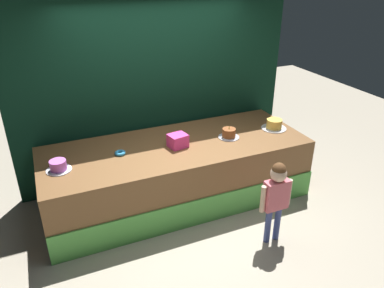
% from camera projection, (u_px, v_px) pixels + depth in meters
% --- Properties ---
extents(ground_plane, '(12.00, 12.00, 0.00)m').
position_uv_depth(ground_plane, '(196.00, 224.00, 4.58)').
color(ground_plane, '#ADA38E').
extents(stage_platform, '(3.41, 1.31, 0.81)m').
position_uv_depth(stage_platform, '(177.00, 172.00, 4.93)').
color(stage_platform, brown).
rests_on(stage_platform, ground_plane).
extents(curtain_backdrop, '(3.94, 0.08, 2.82)m').
position_uv_depth(curtain_backdrop, '(156.00, 84.00, 5.10)').
color(curtain_backdrop, black).
rests_on(curtain_backdrop, ground_plane).
extents(child_figure, '(0.39, 0.18, 1.02)m').
position_uv_depth(child_figure, '(276.00, 192.00, 4.04)').
color(child_figure, '#3F4C8C').
rests_on(child_figure, ground_plane).
extents(pink_box, '(0.26, 0.23, 0.17)m').
position_uv_depth(pink_box, '(178.00, 141.00, 4.67)').
color(pink_box, '#F03D9A').
rests_on(pink_box, stage_platform).
extents(donut, '(0.13, 0.13, 0.04)m').
position_uv_depth(donut, '(120.00, 153.00, 4.50)').
color(donut, '#3399D8').
rests_on(donut, stage_platform).
extents(cake_left, '(0.28, 0.28, 0.12)m').
position_uv_depth(cake_left, '(58.00, 166.00, 4.14)').
color(cake_left, silver).
rests_on(cake_left, stage_platform).
extents(cake_center, '(0.28, 0.28, 0.17)m').
position_uv_depth(cake_center, '(229.00, 134.00, 4.92)').
color(cake_center, silver).
rests_on(cake_center, stage_platform).
extents(cake_right, '(0.35, 0.35, 0.14)m').
position_uv_depth(cake_right, '(274.00, 124.00, 5.19)').
color(cake_right, silver).
rests_on(cake_right, stage_platform).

